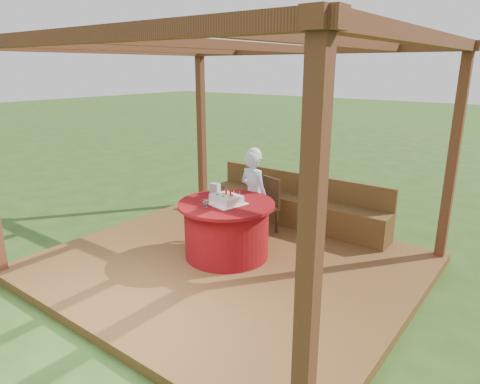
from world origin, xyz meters
name	(u,v)px	position (x,y,z in m)	size (l,w,h in m)	color
ground	(228,270)	(0.00, 0.00, 0.00)	(60.00, 60.00, 0.00)	#264717
deck	(228,265)	(0.00, 0.00, 0.06)	(4.50, 4.00, 0.12)	brown
pergola	(227,79)	(0.00, 0.00, 2.41)	(4.50, 4.00, 2.72)	brown
bench	(296,208)	(0.00, 1.72, 0.38)	(3.00, 0.42, 0.80)	brown
table	(227,229)	(-0.13, 0.13, 0.50)	(1.26, 1.26, 0.74)	maroon
chair	(266,203)	(-0.22, 1.18, 0.57)	(0.47, 0.47, 0.83)	#331F10
elderly_woman	(254,194)	(-0.19, 0.83, 0.80)	(0.52, 0.38, 1.35)	#A1C9EF
birthday_cake	(226,199)	(-0.11, 0.11, 0.92)	(0.49, 0.49, 0.18)	white
gift_bag	(215,190)	(-0.43, 0.26, 0.95)	(0.13, 0.08, 0.18)	#DB8DC0
drinking_glass	(206,204)	(-0.23, -0.16, 0.90)	(0.09, 0.09, 0.08)	white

